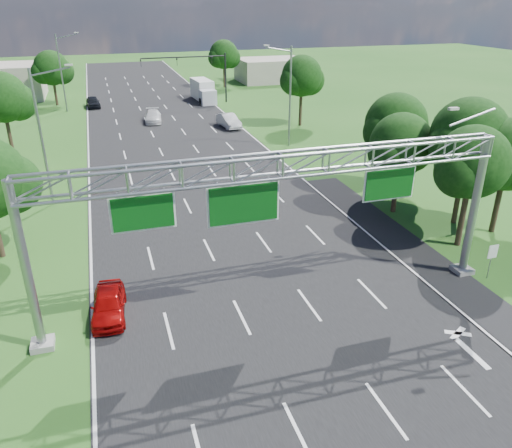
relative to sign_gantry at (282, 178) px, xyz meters
name	(u,v)px	position (x,y,z in m)	size (l,w,h in m)	color
ground	(201,188)	(-0.33, 18.00, -6.89)	(220.00, 220.00, 0.00)	#235419
road	(201,188)	(-0.33, 18.00, -6.89)	(18.00, 180.00, 0.02)	black
road_flare	(422,259)	(9.87, 2.00, -6.89)	(3.00, 30.00, 0.02)	black
sign_gantry	(282,178)	(0.00, 0.00, 0.00)	(23.50, 1.00, 9.56)	gray
regulatory_sign	(492,255)	(12.07, -1.02, -5.38)	(0.60, 0.08, 2.10)	gray
traffic_signal	(202,67)	(7.15, 53.00, -1.72)	(12.21, 0.24, 7.00)	black
streetlight_l_near	(43,132)	(-11.63, 18.00, -1.31)	(2.97, 0.22, 10.16)	gray
streetlight_l_far	(62,69)	(-11.63, 53.00, -1.31)	(2.97, 0.22, 10.16)	gray
streetlight_r_mid	(288,92)	(10.97, 28.00, -1.31)	(2.97, 0.22, 10.16)	gray
tree_cluster_right	(446,145)	(14.47, 7.19, -1.58)	(9.91, 14.60, 8.68)	#2D2116
tree_verge_lb	(3,100)	(-16.25, 33.04, -1.48)	(5.76, 4.80, 8.06)	#2D2116
tree_verge_lc	(52,70)	(-13.25, 58.04, -1.92)	(5.76, 4.80, 7.62)	#2D2116
tree_verge_rd	(302,78)	(15.75, 36.04, -1.26)	(5.76, 4.80, 8.28)	#2D2116
tree_verge_re	(224,56)	(13.75, 66.04, -1.70)	(5.76, 4.80, 7.84)	#2D2116
building_right	(272,70)	(23.67, 70.00, -4.89)	(12.00, 9.00, 4.00)	#A89C8D
red_coupe	(109,304)	(-8.33, 1.62, -6.22)	(1.59, 3.94, 1.34)	#960806
car_queue_a	(153,116)	(-1.27, 43.18, -6.19)	(1.96, 4.83, 1.40)	silver
car_queue_c	(93,102)	(-8.33, 54.91, -6.15)	(1.76, 4.37, 1.49)	black
car_queue_d	(229,121)	(7.10, 37.66, -6.11)	(1.66, 4.76, 1.57)	#BEBEBE
box_truck	(203,91)	(7.67, 55.10, -5.45)	(2.69, 8.05, 3.00)	white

